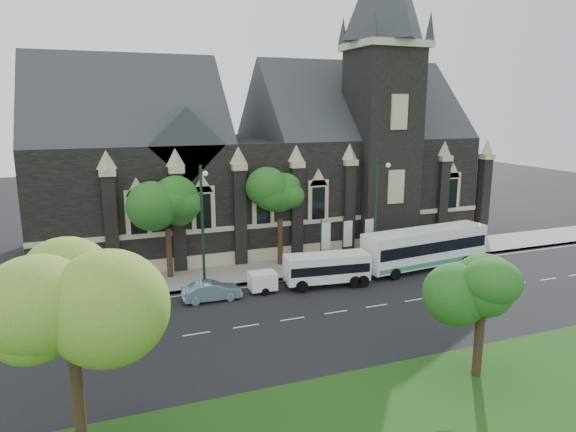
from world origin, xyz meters
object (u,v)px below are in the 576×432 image
banner_flag_left (324,239)px  banner_flag_right (367,234)px  tree_park_near (75,293)px  tour_coach (425,247)px  tree_walk_right (282,196)px  street_lamp_mid (203,221)px  box_trailer (263,281)px  car_far_red (12,317)px  sedan (212,291)px  tree_walk_left (169,205)px  street_lamp_near (377,207)px  banner_flag_center (346,236)px  shuttle_bus (327,268)px  tree_park_east (484,284)px

banner_flag_left → banner_flag_right: same height
tree_park_near → tour_coach: size_ratio=0.75×
tree_walk_right → banner_flag_right: size_ratio=1.95×
tree_park_near → banner_flag_right: tree_park_near is taller
banner_flag_right → tour_coach: bearing=-43.9°
street_lamp_mid → box_trailer: 6.00m
tree_park_near → car_far_red: size_ratio=2.09×
tree_walk_right → sedan: bearing=-141.1°
street_lamp_mid → banner_flag_right: street_lamp_mid is taller
tree_walk_left → sedan: bearing=-72.8°
street_lamp_near → banner_flag_left: street_lamp_near is taller
tree_walk_left → tour_coach: (19.58, -5.06, -3.94)m
banner_flag_center → tour_coach: size_ratio=0.35×
tree_walk_left → street_lamp_mid: size_ratio=0.85×
street_lamp_mid → box_trailer: (3.73, -1.93, -4.28)m
tour_coach → box_trailer: bearing=175.8°
street_lamp_mid → tree_park_near: bearing=-116.1°
sedan → car_far_red: bearing=91.4°
car_far_red → banner_flag_center: bearing=-78.1°
tree_park_near → banner_flag_center: (20.06, 17.77, -4.03)m
street_lamp_near → box_trailer: 11.30m
tree_walk_right → tour_coach: (10.57, -5.07, -4.03)m
tree_park_near → street_lamp_near: bearing=36.1°
banner_flag_left → shuttle_bus: bearing=-111.8°
tree_park_near → banner_flag_right: 28.61m
banner_flag_center → tree_walk_left: bearing=173.1°
tree_park_near → tree_walk_left: 20.38m
tree_park_near → street_lamp_near: street_lamp_near is taller
tree_walk_right → banner_flag_right: 8.05m
street_lamp_near → box_trailer: size_ratio=3.28×
tree_park_near → tree_walk_left: bearing=72.9°
tree_walk_right → car_far_red: 20.84m
street_lamp_mid → street_lamp_near: bearing=0.0°
banner_flag_right → tour_coach: (3.50, -3.36, -0.59)m
street_lamp_mid → sedan: size_ratio=2.25×
tree_walk_right → banner_flag_left: 4.92m
sedan → banner_flag_center: bearing=-70.7°
car_far_red → tour_coach: bearing=-86.3°
box_trailer → sedan: (-3.73, -0.27, -0.17)m
tree_park_east → street_lamp_near: street_lamp_near is taller
tree_park_east → shuttle_bus: size_ratio=0.98×
banner_flag_left → box_trailer: banner_flag_left is taller
tour_coach → car_far_red: (-29.88, -0.87, -1.09)m
tree_park_east → box_trailer: bearing=114.0°
banner_flag_left → tour_coach: (7.50, -3.36, -0.59)m
banner_flag_right → sedan: bearing=-163.9°
shuttle_bus → banner_flag_left: bearing=74.6°
street_lamp_near → car_far_red: 26.57m
tree_walk_right → car_far_red: size_ratio=1.91×
banner_flag_left → tree_park_east: bearing=-90.3°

